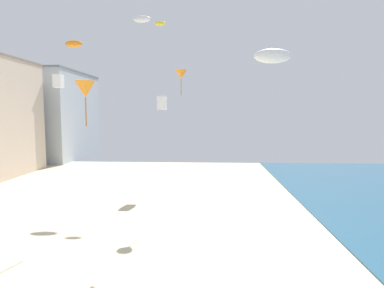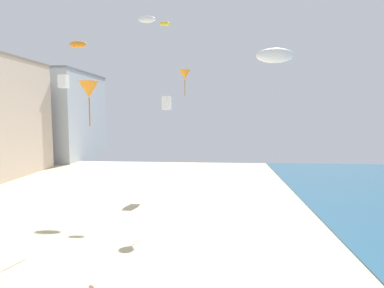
{
  "view_description": "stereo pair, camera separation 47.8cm",
  "coord_description": "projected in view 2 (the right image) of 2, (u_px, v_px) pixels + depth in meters",
  "views": [
    {
      "loc": [
        8.51,
        -1.63,
        9.62
      ],
      "look_at": [
        7.54,
        16.55,
        7.86
      ],
      "focal_mm": 29.85,
      "sensor_mm": 36.0,
      "label": 1
    },
    {
      "loc": [
        8.98,
        -1.6,
        9.62
      ],
      "look_at": [
        7.54,
        16.55,
        7.86
      ],
      "focal_mm": 29.85,
      "sensor_mm": 36.0,
      "label": 2
    }
  ],
  "objects": [
    {
      "name": "kite_orange_delta_2",
      "position": [
        89.0,
        90.0,
        26.54
      ],
      "size": [
        1.64,
        1.64,
        3.73
      ],
      "color": "orange"
    },
    {
      "name": "kite_orange_parafoil",
      "position": [
        78.0,
        45.0,
        27.43
      ],
      "size": [
        1.52,
        0.42,
        0.59
      ],
      "color": "orange"
    },
    {
      "name": "kite_white_box",
      "position": [
        167.0,
        103.0,
        40.03
      ],
      "size": [
        1.07,
        1.07,
        1.68
      ],
      "color": "white"
    },
    {
      "name": "kite_yellow_parafoil",
      "position": [
        165.0,
        24.0,
        38.65
      ],
      "size": [
        1.35,
        0.38,
        0.53
      ],
      "color": "yellow"
    },
    {
      "name": "kite_orange_delta",
      "position": [
        185.0,
        75.0,
        31.94
      ],
      "size": [
        1.13,
        1.13,
        2.56
      ],
      "color": "orange"
    },
    {
      "name": "kite_white_parafoil_2",
      "position": [
        275.0,
        56.0,
        22.39
      ],
      "size": [
        2.66,
        0.74,
        1.03
      ],
      "color": "white"
    },
    {
      "name": "kite_white_box_2",
      "position": [
        63.0,
        81.0,
        32.08
      ],
      "size": [
        0.83,
        0.83,
        1.3
      ],
      "color": "white"
    },
    {
      "name": "boardwalk_hotel_far",
      "position": [
        59.0,
        115.0,
        69.48
      ],
      "size": [
        14.15,
        20.64,
        18.28
      ],
      "color": "#ADB7C1",
      "rests_on": "ground"
    },
    {
      "name": "kite_white_parafoil",
      "position": [
        147.0,
        19.0,
        40.27
      ],
      "size": [
        2.22,
        0.62,
        0.86
      ],
      "color": "white"
    }
  ]
}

